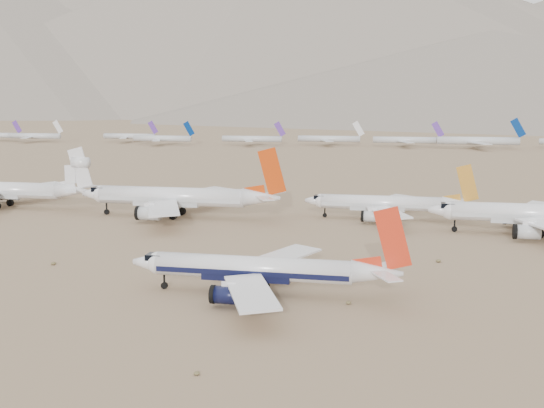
% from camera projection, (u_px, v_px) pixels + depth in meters
% --- Properties ---
extents(ground, '(7000.00, 7000.00, 0.00)m').
position_uv_depth(ground, '(187.00, 297.00, 103.44)').
color(ground, '#7C6248').
rests_on(ground, ground).
extents(main_airliner, '(41.12, 40.17, 14.51)m').
position_uv_depth(main_airliner, '(264.00, 270.00, 104.16)').
color(main_airliner, white).
rests_on(main_airliner, ground).
extents(row2_navy_widebody, '(46.92, 45.88, 16.69)m').
position_uv_depth(row2_navy_widebody, '(542.00, 214.00, 149.57)').
color(row2_navy_widebody, white).
rests_on(row2_navy_widebody, ground).
extents(row2_gold_tail, '(40.12, 39.24, 14.29)m').
position_uv_depth(row2_gold_tail, '(388.00, 204.00, 169.02)').
color(row2_gold_tail, white).
rests_on(row2_gold_tail, ground).
extents(row2_orange_tail, '(50.98, 49.87, 18.18)m').
position_uv_depth(row2_orange_tail, '(180.00, 197.00, 172.00)').
color(row2_orange_tail, white).
rests_on(row2_orange_tail, ground).
extents(row2_white_trijet, '(48.63, 47.53, 17.23)m').
position_uv_depth(row2_white_trijet, '(7.00, 190.00, 186.97)').
color(row2_white_trijet, white).
rests_on(row2_white_trijet, ground).
extents(distant_storage_row, '(613.47, 60.79, 16.16)m').
position_uv_depth(distant_storage_row, '(419.00, 140.00, 414.55)').
color(distant_storage_row, silver).
rests_on(distant_storage_row, ground).
extents(mountain_range, '(7354.00, 3024.00, 470.00)m').
position_uv_depth(mountain_range, '(435.00, 31.00, 1652.65)').
color(mountain_range, slate).
rests_on(mountain_range, ground).
extents(desert_scrub, '(247.37, 121.67, 0.63)m').
position_uv_depth(desert_scrub, '(23.00, 353.00, 80.06)').
color(desert_scrub, brown).
rests_on(desert_scrub, ground).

